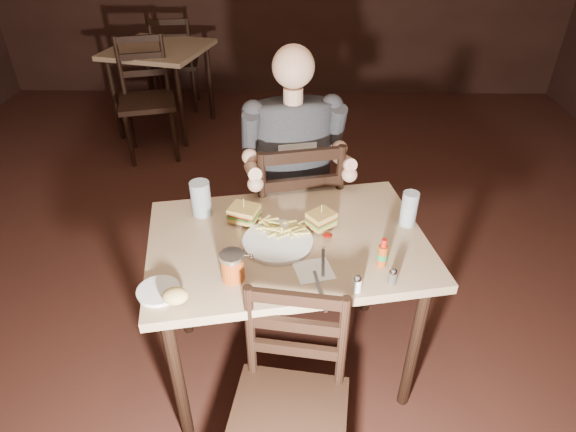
{
  "coord_description": "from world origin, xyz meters",
  "views": [
    {
      "loc": [
        0.18,
        -1.81,
        1.95
      ],
      "look_at": [
        0.15,
        -0.22,
        0.85
      ],
      "focal_mm": 30.0,
      "sensor_mm": 36.0,
      "label": 1
    }
  ],
  "objects_px": {
    "bg_table": "(159,57)",
    "chair_near": "(288,421)",
    "bg_chair_far": "(176,63)",
    "glass_left": "(201,199)",
    "diner": "(294,142)",
    "chair_far": "(292,216)",
    "syrup_dispenser": "(232,266)",
    "dinner_plate": "(278,242)",
    "bg_chair_near": "(147,102)",
    "side_plate": "(159,292)",
    "glass_right": "(409,209)",
    "main_table": "(288,256)",
    "hot_sauce": "(383,252)"
  },
  "relations": [
    {
      "from": "main_table",
      "to": "hot_sauce",
      "type": "distance_m",
      "value": 0.41
    },
    {
      "from": "bg_chair_near",
      "to": "glass_right",
      "type": "bearing_deg",
      "value": -65.95
    },
    {
      "from": "syrup_dispenser",
      "to": "side_plate",
      "type": "height_order",
      "value": "syrup_dispenser"
    },
    {
      "from": "side_plate",
      "to": "chair_far",
      "type": "bearing_deg",
      "value": 62.69
    },
    {
      "from": "chair_far",
      "to": "glass_right",
      "type": "height_order",
      "value": "chair_far"
    },
    {
      "from": "chair_near",
      "to": "hot_sauce",
      "type": "relative_size",
      "value": 7.22
    },
    {
      "from": "bg_chair_far",
      "to": "glass_right",
      "type": "bearing_deg",
      "value": 110.47
    },
    {
      "from": "diner",
      "to": "glass_right",
      "type": "height_order",
      "value": "diner"
    },
    {
      "from": "main_table",
      "to": "side_plate",
      "type": "height_order",
      "value": "side_plate"
    },
    {
      "from": "syrup_dispenser",
      "to": "dinner_plate",
      "type": "bearing_deg",
      "value": 42.49
    },
    {
      "from": "dinner_plate",
      "to": "side_plate",
      "type": "xyz_separation_m",
      "value": [
        -0.41,
        -0.29,
        -0.0
      ]
    },
    {
      "from": "chair_near",
      "to": "bg_chair_far",
      "type": "distance_m",
      "value": 4.09
    },
    {
      "from": "bg_table",
      "to": "chair_near",
      "type": "bearing_deg",
      "value": -70.11
    },
    {
      "from": "bg_table",
      "to": "glass_right",
      "type": "distance_m",
      "value": 3.16
    },
    {
      "from": "glass_left",
      "to": "syrup_dispenser",
      "type": "distance_m",
      "value": 0.45
    },
    {
      "from": "chair_near",
      "to": "diner",
      "type": "bearing_deg",
      "value": 97.29
    },
    {
      "from": "chair_far",
      "to": "hot_sauce",
      "type": "xyz_separation_m",
      "value": [
        0.34,
        -0.72,
        0.34
      ]
    },
    {
      "from": "chair_near",
      "to": "side_plate",
      "type": "xyz_separation_m",
      "value": [
        -0.46,
        0.27,
        0.34
      ]
    },
    {
      "from": "bg_chair_near",
      "to": "syrup_dispenser",
      "type": "distance_m",
      "value": 2.68
    },
    {
      "from": "chair_near",
      "to": "glass_left",
      "type": "distance_m",
      "value": 0.95
    },
    {
      "from": "bg_table",
      "to": "glass_right",
      "type": "height_order",
      "value": "glass_right"
    },
    {
      "from": "side_plate",
      "to": "diner",
      "type": "bearing_deg",
      "value": 60.97
    },
    {
      "from": "chair_far",
      "to": "chair_near",
      "type": "xyz_separation_m",
      "value": [
        0.0,
        -1.16,
        -0.06
      ]
    },
    {
      "from": "bg_chair_near",
      "to": "main_table",
      "type": "bearing_deg",
      "value": -76.49
    },
    {
      "from": "bg_chair_near",
      "to": "glass_left",
      "type": "xyz_separation_m",
      "value": [
        0.83,
        -2.04,
        0.37
      ]
    },
    {
      "from": "diner",
      "to": "bg_chair_near",
      "type": "bearing_deg",
      "value": 113.42
    },
    {
      "from": "main_table",
      "to": "hot_sauce",
      "type": "height_order",
      "value": "hot_sauce"
    },
    {
      "from": "glass_left",
      "to": "glass_right",
      "type": "height_order",
      "value": "glass_left"
    },
    {
      "from": "diner",
      "to": "hot_sauce",
      "type": "distance_m",
      "value": 0.76
    },
    {
      "from": "chair_near",
      "to": "diner",
      "type": "xyz_separation_m",
      "value": [
        0.01,
        1.11,
        0.52
      ]
    },
    {
      "from": "bg_table",
      "to": "side_plate",
      "type": "xyz_separation_m",
      "value": [
        0.76,
        -3.09,
        0.1
      ]
    },
    {
      "from": "glass_right",
      "to": "side_plate",
      "type": "distance_m",
      "value": 1.04
    },
    {
      "from": "bg_table",
      "to": "bg_chair_far",
      "type": "height_order",
      "value": "bg_chair_far"
    },
    {
      "from": "bg_chair_near",
      "to": "side_plate",
      "type": "height_order",
      "value": "bg_chair_near"
    },
    {
      "from": "bg_chair_far",
      "to": "diner",
      "type": "distance_m",
      "value": 3.09
    },
    {
      "from": "hot_sauce",
      "to": "side_plate",
      "type": "bearing_deg",
      "value": -168.16
    },
    {
      "from": "glass_left",
      "to": "side_plate",
      "type": "xyz_separation_m",
      "value": [
        -0.07,
        -0.5,
        -0.07
      ]
    },
    {
      "from": "bg_chair_near",
      "to": "glass_left",
      "type": "distance_m",
      "value": 2.23
    },
    {
      "from": "chair_far",
      "to": "dinner_plate",
      "type": "height_order",
      "value": "chair_far"
    },
    {
      "from": "chair_far",
      "to": "glass_left",
      "type": "bearing_deg",
      "value": 32.98
    },
    {
      "from": "chair_near",
      "to": "glass_right",
      "type": "relative_size",
      "value": 5.63
    },
    {
      "from": "bg_chair_near",
      "to": "dinner_plate",
      "type": "height_order",
      "value": "bg_chair_near"
    },
    {
      "from": "bg_chair_far",
      "to": "chair_near",
      "type": "bearing_deg",
      "value": 99.75
    },
    {
      "from": "bg_chair_near",
      "to": "glass_left",
      "type": "bearing_deg",
      "value": -82.88
    },
    {
      "from": "bg_table",
      "to": "glass_left",
      "type": "bearing_deg",
      "value": -72.28
    },
    {
      "from": "main_table",
      "to": "chair_far",
      "type": "distance_m",
      "value": 0.6
    },
    {
      "from": "bg_chair_near",
      "to": "dinner_plate",
      "type": "relative_size",
      "value": 3.52
    },
    {
      "from": "diner",
      "to": "glass_left",
      "type": "distance_m",
      "value": 0.54
    },
    {
      "from": "chair_far",
      "to": "hot_sauce",
      "type": "height_order",
      "value": "chair_far"
    },
    {
      "from": "dinner_plate",
      "to": "hot_sauce",
      "type": "height_order",
      "value": "hot_sauce"
    }
  ]
}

